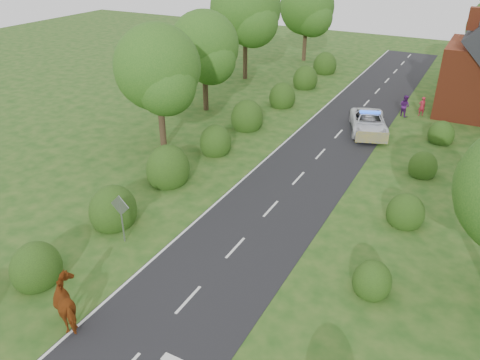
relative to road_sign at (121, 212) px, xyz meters
The scene contains 14 objects.
ground 5.63m from the road_sign, 21.80° to the right, with size 120.00×120.00×0.00m, color #1B4814.
road 14.03m from the road_sign, 68.96° to the left, with size 6.00×70.00×0.02m, color black.
road_markings 11.56m from the road_sign, 72.72° to the left, with size 4.96×70.00×0.01m.
hedgerow_left 9.85m from the road_sign, 98.87° to the left, with size 2.75×50.41×3.00m.
hedgerow_right 14.85m from the road_sign, 38.46° to the left, with size 2.10×45.78×2.10m.
tree_left_a 11.55m from the road_sign, 115.73° to the left, with size 5.74×5.60×8.38m.
tree_left_b 19.22m from the road_sign, 109.29° to the left, with size 5.74×5.60×8.07m.
tree_left_c 29.28m from the road_sign, 105.46° to the left, with size 6.97×6.80×10.22m.
tree_left_d 38.41m from the road_sign, 97.87° to the left, with size 6.15×6.00×8.89m.
road_sign is the anchor object (origin of this frame).
cow 5.37m from the road_sign, 70.90° to the right, with size 1.14×2.17×1.54m, color brown.
police_van 20.57m from the road_sign, 70.74° to the left, with size 4.12×5.90×1.64m.
pedestrian_red 26.81m from the road_sign, 68.85° to the left, with size 0.58×0.38×1.58m, color #A21F30.
pedestrian_purple 25.66m from the road_sign, 70.78° to the left, with size 0.84×0.66×1.74m, color #4F1966.
Camera 1 is at (8.66, -11.79, 13.20)m, focal length 35.00 mm.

